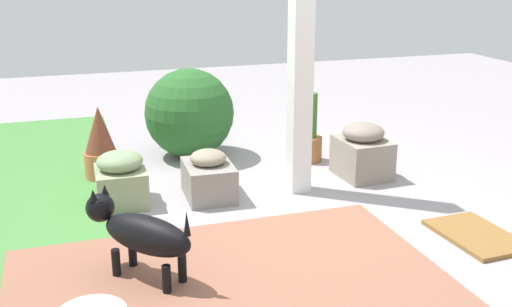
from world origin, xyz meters
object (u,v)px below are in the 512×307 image
Objects in this scene: stone_planter_mid at (209,177)px; round_shrub at (189,113)px; porch_pillar at (301,50)px; stone_planter_far at (121,179)px; terracotta_pot_spiky at (100,144)px; doormat at (476,235)px; terracotta_pot_tall at (310,137)px; dog at (140,232)px; stone_planter_nearest at (362,152)px.

stone_planter_mid is 0.61× the size of round_shrub.
stone_planter_far is at bearing 84.17° from porch_pillar.
doormat is at bearing -131.23° from terracotta_pot_spiky.
porch_pillar is at bearing -118.40° from terracotta_pot_spiky.
terracotta_pot_tall reaches higher than stone_planter_far.
round_shrub is at bearing 31.37° from doormat.
round_shrub is at bearing -19.14° from dog.
round_shrub reaches higher than dog.
terracotta_pot_spiky reaches higher than stone_planter_mid.
dog is (-1.10, 0.66, 0.12)m from stone_planter_mid.
round_shrub is 1.28× the size of dog.
stone_planter_nearest is at bearing -87.27° from stone_planter_mid.
terracotta_pot_spiky is at bearing 61.60° from porch_pillar.
terracotta_pot_tall reaches higher than stone_planter_mid.
terracotta_pot_spiky reaches higher than stone_planter_far.
stone_planter_mid is 1.07m from round_shrub.
doormat is (-1.80, -0.42, -0.20)m from terracotta_pot_tall.
terracotta_pot_spiky is (0.63, 0.09, 0.09)m from stone_planter_far.
doormat is at bearing -172.80° from stone_planter_nearest.
porch_pillar is 3.64× the size of terracotta_pot_spiky.
round_shrub is (0.98, -0.72, 0.21)m from stone_planter_far.
stone_planter_mid is at bearing -133.83° from terracotta_pot_spiky.
dog reaches higher than stone_planter_nearest.
stone_planter_far is at bearing 106.59° from terracotta_pot_tall.
terracotta_pot_spiky is at bearing 2.22° from dog.
terracotta_pot_tall is 2.39m from dog.
terracotta_pot_tall is 1.03× the size of terracotta_pot_spiky.
stone_planter_far is 1.76m from terracotta_pot_tall.
stone_planter_nearest is 0.57m from terracotta_pot_tall.
doormat is (-1.23, -1.47, -0.15)m from stone_planter_mid.
doormat is at bearing -93.49° from dog.
stone_planter_far is 0.66× the size of dog.
stone_planter_nearest is 0.75× the size of dog.
dog is 1.02× the size of doormat.
stone_planter_nearest is 1.13× the size of stone_planter_far.
stone_planter_nearest is 0.76× the size of doormat.
dog is at bearing 179.04° from stone_planter_far.
terracotta_pot_tall is (0.64, -0.36, -0.87)m from porch_pillar.
terracotta_pot_spiky is at bearing 85.90° from terracotta_pot_tall.
stone_planter_far is at bearing 89.89° from stone_planter_nearest.
doormat is at bearing -148.63° from round_shrub.
terracotta_pot_spiky is (0.13, 1.78, 0.07)m from terracotta_pot_tall.
stone_planter_nearest is 1.58m from round_shrub.
stone_planter_nearest is 1.31m from stone_planter_mid.
terracotta_pot_spiky is 0.97× the size of doormat.
round_shrub is at bearing 63.93° from terracotta_pot_tall.
stone_planter_far is 1.17m from dog.
porch_pillar is 3.54× the size of terracotta_pot_tall.
terracotta_pot_tall reaches higher than dog.
porch_pillar is 1.08m from stone_planter_nearest.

